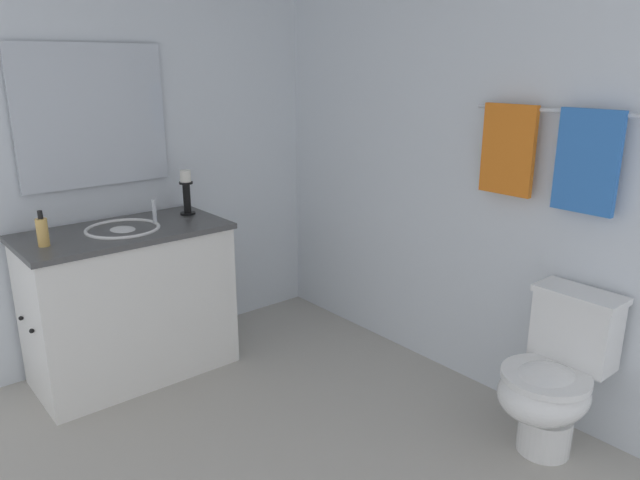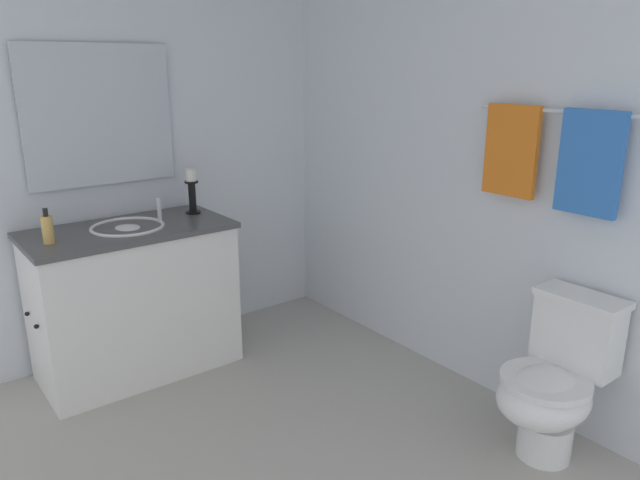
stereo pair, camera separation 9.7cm
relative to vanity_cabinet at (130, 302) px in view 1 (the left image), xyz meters
name	(u,v)px [view 1 (the left image)]	position (x,y,z in m)	size (l,w,h in m)	color
floor	(276,466)	(1.21, 0.14, -0.44)	(3.06, 2.63, 0.02)	#B2ADA3
wall_back	(474,163)	(1.21, 1.45, 0.79)	(3.06, 0.04, 2.45)	silver
wall_left	(117,153)	(-0.32, 0.14, 0.79)	(0.04, 2.63, 2.45)	silver
vanity_cabinet	(130,302)	(0.00, 0.00, 0.00)	(0.58, 1.10, 0.86)	white
sink_basin	(124,236)	(0.00, 0.00, 0.39)	(0.40, 0.40, 0.24)	white
mirror	(92,116)	(-0.28, 0.00, 1.02)	(0.02, 0.83, 0.77)	silver
candle_holder_tall	(186,191)	(-0.08, 0.43, 0.57)	(0.09, 0.09, 0.27)	black
soap_bottle	(42,232)	(0.05, -0.42, 0.50)	(0.06, 0.06, 0.18)	#E5B259
toilet	(553,379)	(1.92, 1.17, -0.07)	(0.39, 0.54, 0.75)	white
towel_bar	(552,111)	(1.65, 1.39, 1.09)	(0.02, 0.02, 0.79)	silver
towel_near_vanity	(508,150)	(1.45, 1.37, 0.90)	(0.28, 0.03, 0.43)	orange
towel_center	(587,162)	(1.85, 1.37, 0.89)	(0.28, 0.03, 0.45)	blue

